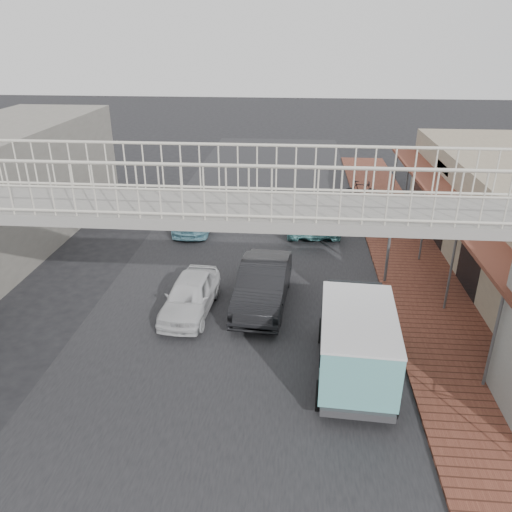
% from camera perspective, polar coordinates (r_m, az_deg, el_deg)
% --- Properties ---
extents(ground, '(120.00, 120.00, 0.00)m').
position_cam_1_polar(ground, '(16.66, -2.05, -6.98)').
color(ground, black).
rests_on(ground, ground).
extents(road_strip, '(10.00, 60.00, 0.01)m').
position_cam_1_polar(road_strip, '(16.65, -2.05, -6.97)').
color(road_strip, black).
rests_on(road_strip, ground).
extents(sidewalk, '(3.00, 40.00, 0.10)m').
position_cam_1_polar(sidewalk, '(19.73, 18.15, -2.83)').
color(sidewalk, brown).
rests_on(sidewalk, ground).
extents(footbridge, '(16.40, 2.40, 6.34)m').
position_cam_1_polar(footbridge, '(11.64, -4.59, -3.79)').
color(footbridge, gray).
rests_on(footbridge, ground).
extents(building_far_left, '(5.00, 14.00, 5.00)m').
position_cam_1_polar(building_far_left, '(24.62, -26.89, 7.22)').
color(building_far_left, gray).
rests_on(building_far_left, ground).
extents(white_hatchback, '(1.72, 3.77, 1.25)m').
position_cam_1_polar(white_hatchback, '(16.81, -7.52, -4.43)').
color(white_hatchback, silver).
rests_on(white_hatchback, ground).
extents(dark_sedan, '(1.91, 4.67, 1.51)m').
position_cam_1_polar(dark_sedan, '(17.07, 0.81, -3.24)').
color(dark_sedan, black).
rests_on(dark_sedan, ground).
extents(angkot_curb, '(2.72, 5.31, 1.43)m').
position_cam_1_polar(angkot_curb, '(24.13, 6.28, 4.97)').
color(angkot_curb, '#69B6B7').
rests_on(angkot_curb, ground).
extents(angkot_far, '(1.81, 4.19, 1.20)m').
position_cam_1_polar(angkot_far, '(24.11, -6.99, 4.63)').
color(angkot_far, '#659DAF').
rests_on(angkot_far, ground).
extents(angkot_van, '(2.19, 4.39, 2.10)m').
position_cam_1_polar(angkot_van, '(13.56, 11.46, -8.89)').
color(angkot_van, black).
rests_on(angkot_van, ground).
extents(motorcycle_near, '(1.77, 1.21, 0.88)m').
position_cam_1_polar(motorcycle_near, '(23.47, 13.15, 3.44)').
color(motorcycle_near, black).
rests_on(motorcycle_near, sidewalk).
extents(motorcycle_far, '(1.88, 0.59, 1.12)m').
position_cam_1_polar(motorcycle_far, '(28.17, 11.89, 7.31)').
color(motorcycle_far, black).
rests_on(motorcycle_far, sidewalk).
extents(arrow_sign, '(1.95, 1.30, 3.23)m').
position_cam_1_polar(arrow_sign, '(18.67, 17.57, 4.61)').
color(arrow_sign, '#59595B').
rests_on(arrow_sign, sidewalk).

